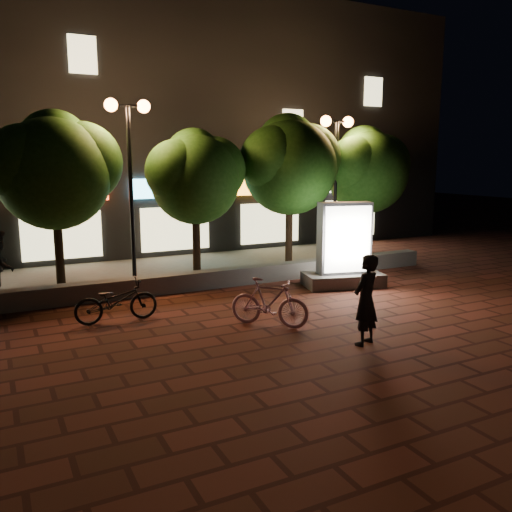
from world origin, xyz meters
TOP-DOWN VIEW (x-y plane):
  - ground at (0.00, 0.00)m, footprint 80.00×80.00m
  - retaining_wall at (0.00, 4.00)m, footprint 16.00×0.45m
  - sidewalk at (0.00, 6.50)m, footprint 16.00×5.00m
  - building_block at (-0.01, 12.99)m, footprint 28.00×8.12m
  - tree_left at (-3.45, 5.46)m, footprint 3.60×3.00m
  - tree_mid at (0.55, 5.46)m, footprint 3.24×2.70m
  - tree_right at (3.86, 5.46)m, footprint 3.72×3.10m
  - tree_far_right at (7.05, 5.46)m, footprint 3.48×2.90m
  - street_lamp_left at (-1.50, 5.20)m, footprint 1.26×0.36m
  - street_lamp_right at (5.50, 5.20)m, footprint 1.26×0.36m
  - ad_kiosk at (3.91, 2.45)m, footprint 2.46×1.63m
  - scooter_pink at (0.20, 0.10)m, footprint 1.58×1.65m
  - rider at (1.34, -1.78)m, footprint 0.78×0.66m
  - scooter_parked at (-2.73, 1.94)m, footprint 1.86×0.69m
  - pedestrian at (-4.99, 4.77)m, footprint 0.90×1.04m

SIDE VIEW (x-z plane):
  - ground at x=0.00m, z-range 0.00..0.00m
  - sidewalk at x=0.00m, z-range 0.00..0.08m
  - retaining_wall at x=0.00m, z-range 0.00..0.50m
  - scooter_parked at x=-2.73m, z-range 0.00..0.97m
  - scooter_pink at x=0.20m, z-range 0.00..1.07m
  - rider at x=1.34m, z-range 0.00..1.81m
  - ad_kiosk at x=3.91m, z-range -0.24..2.20m
  - pedestrian at x=-4.99m, z-range 0.08..1.91m
  - tree_mid at x=0.55m, z-range 0.97..5.47m
  - tree_far_right at x=7.05m, z-range 0.99..5.75m
  - tree_left at x=-3.45m, z-range 1.00..5.89m
  - tree_right at x=3.86m, z-range 1.03..6.10m
  - street_lamp_right at x=5.50m, z-range 1.40..6.38m
  - street_lamp_left at x=-1.50m, z-range 1.44..6.62m
  - building_block at x=-0.01m, z-range -0.65..10.65m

